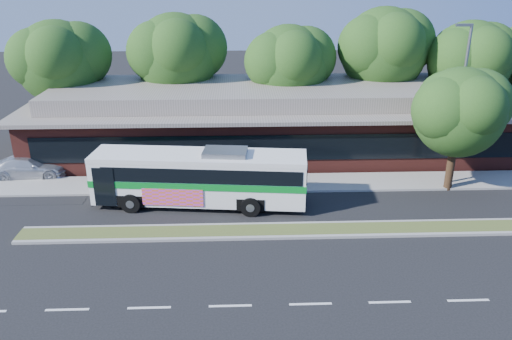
# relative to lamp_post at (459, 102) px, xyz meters

# --- Properties ---
(ground) EXTENTS (120.00, 120.00, 0.00)m
(ground) POSITION_rel_lamp_post_xyz_m (-9.56, -6.00, -4.90)
(ground) COLOR black
(ground) RESTS_ON ground
(median_strip) EXTENTS (26.00, 1.10, 0.15)m
(median_strip) POSITION_rel_lamp_post_xyz_m (-9.56, -5.40, -4.83)
(median_strip) COLOR #474F21
(median_strip) RESTS_ON ground
(sidewalk) EXTENTS (44.00, 2.60, 0.12)m
(sidewalk) POSITION_rel_lamp_post_xyz_m (-9.56, 0.40, -4.84)
(sidewalk) COLOR gray
(sidewalk) RESTS_ON ground
(plaza_building) EXTENTS (33.20, 11.20, 4.45)m
(plaza_building) POSITION_rel_lamp_post_xyz_m (-9.56, 6.99, -2.77)
(plaza_building) COLOR maroon
(plaza_building) RESTS_ON ground
(lamp_post) EXTENTS (0.93, 0.18, 9.07)m
(lamp_post) POSITION_rel_lamp_post_xyz_m (0.00, 0.00, 0.00)
(lamp_post) COLOR slate
(lamp_post) RESTS_ON ground
(tree_bg_a) EXTENTS (6.47, 5.80, 8.63)m
(tree_bg_a) POSITION_rel_lamp_post_xyz_m (-24.15, 9.14, 0.97)
(tree_bg_a) COLOR black
(tree_bg_a) RESTS_ON ground
(tree_bg_b) EXTENTS (6.69, 6.00, 9.00)m
(tree_bg_b) POSITION_rel_lamp_post_xyz_m (-16.13, 10.14, 1.24)
(tree_bg_b) COLOR black
(tree_bg_b) RESTS_ON ground
(tree_bg_c) EXTENTS (6.24, 5.60, 8.26)m
(tree_bg_c) POSITION_rel_lamp_post_xyz_m (-8.16, 9.13, 0.69)
(tree_bg_c) COLOR black
(tree_bg_c) RESTS_ON ground
(tree_bg_d) EXTENTS (6.91, 6.20, 9.37)m
(tree_bg_d) POSITION_rel_lamp_post_xyz_m (-1.12, 10.15, 1.52)
(tree_bg_d) COLOR black
(tree_bg_d) RESTS_ON ground
(tree_bg_e) EXTENTS (6.47, 5.80, 8.50)m
(tree_bg_e) POSITION_rel_lamp_post_xyz_m (4.85, 9.14, 0.84)
(tree_bg_e) COLOR black
(tree_bg_e) RESTS_ON ground
(transit_bus) EXTENTS (11.30, 3.57, 3.12)m
(transit_bus) POSITION_rel_lamp_post_xyz_m (-14.18, -2.21, -3.16)
(transit_bus) COLOR white
(transit_bus) RESTS_ON ground
(sedan) EXTENTS (4.51, 2.02, 1.28)m
(sedan) POSITION_rel_lamp_post_xyz_m (-24.83, 2.09, -4.26)
(sedan) COLOR silver
(sedan) RESTS_ON ground
(sidewalk_tree) EXTENTS (5.42, 4.86, 6.95)m
(sidewalk_tree) POSITION_rel_lamp_post_xyz_m (0.09, -0.58, -0.27)
(sidewalk_tree) COLOR black
(sidewalk_tree) RESTS_ON ground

